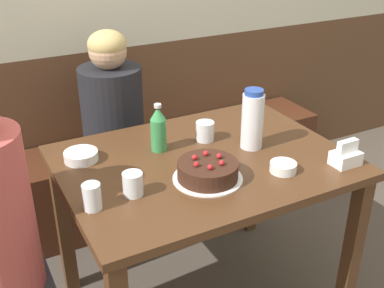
{
  "coord_description": "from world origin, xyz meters",
  "views": [
    {
      "loc": [
        -0.84,
        -1.49,
        1.68
      ],
      "look_at": [
        -0.03,
        0.05,
        0.81
      ],
      "focal_mm": 45.0,
      "sensor_mm": 36.0,
      "label": 1
    }
  ],
  "objects_px": {
    "soju_bottle": "(158,129)",
    "bowl_soup_white": "(81,156)",
    "bench_seat": "(134,178)",
    "napkin_holder": "(346,156)",
    "glass_tumbler_short": "(92,197)",
    "glass_water_tall": "(205,131)",
    "bowl_rice_small": "(283,167)",
    "birthday_cake": "(208,171)",
    "water_pitcher": "(253,120)",
    "glass_shot_small": "(133,184)",
    "person_teal_shirt": "(115,147)"
  },
  "relations": [
    {
      "from": "soju_bottle",
      "to": "bowl_soup_white",
      "type": "relative_size",
      "value": 1.51
    },
    {
      "from": "bench_seat",
      "to": "bowl_soup_white",
      "type": "bearing_deg",
      "value": -125.58
    },
    {
      "from": "napkin_holder",
      "to": "glass_tumbler_short",
      "type": "xyz_separation_m",
      "value": [
        -0.97,
        0.17,
        0.01
      ]
    },
    {
      "from": "bowl_soup_white",
      "to": "glass_tumbler_short",
      "type": "bearing_deg",
      "value": -100.02
    },
    {
      "from": "bowl_soup_white",
      "to": "glass_water_tall",
      "type": "relative_size",
      "value": 1.62
    },
    {
      "from": "soju_bottle",
      "to": "bowl_rice_small",
      "type": "distance_m",
      "value": 0.53
    },
    {
      "from": "bowl_rice_small",
      "to": "bowl_soup_white",
      "type": "bearing_deg",
      "value": 145.73
    },
    {
      "from": "napkin_holder",
      "to": "glass_tumbler_short",
      "type": "distance_m",
      "value": 0.98
    },
    {
      "from": "birthday_cake",
      "to": "soju_bottle",
      "type": "height_order",
      "value": "soju_bottle"
    },
    {
      "from": "bench_seat",
      "to": "glass_water_tall",
      "type": "relative_size",
      "value": 28.61
    },
    {
      "from": "birthday_cake",
      "to": "bowl_soup_white",
      "type": "relative_size",
      "value": 1.94
    },
    {
      "from": "bench_seat",
      "to": "soju_bottle",
      "type": "distance_m",
      "value": 0.93
    },
    {
      "from": "soju_bottle",
      "to": "glass_water_tall",
      "type": "relative_size",
      "value": 2.44
    },
    {
      "from": "bowl_rice_small",
      "to": "birthday_cake",
      "type": "bearing_deg",
      "value": 163.42
    },
    {
      "from": "napkin_holder",
      "to": "bowl_rice_small",
      "type": "relative_size",
      "value": 1.07
    },
    {
      "from": "bowl_rice_small",
      "to": "glass_water_tall",
      "type": "relative_size",
      "value": 1.23
    },
    {
      "from": "soju_bottle",
      "to": "water_pitcher",
      "type": "bearing_deg",
      "value": -24.15
    },
    {
      "from": "napkin_holder",
      "to": "birthday_cake",
      "type": "bearing_deg",
      "value": 163.84
    },
    {
      "from": "bowl_soup_white",
      "to": "glass_shot_small",
      "type": "xyz_separation_m",
      "value": [
        0.09,
        -0.33,
        0.02
      ]
    },
    {
      "from": "glass_shot_small",
      "to": "glass_water_tall",
      "type": "bearing_deg",
      "value": 31.3
    },
    {
      "from": "soju_bottle",
      "to": "glass_water_tall",
      "type": "distance_m",
      "value": 0.22
    },
    {
      "from": "water_pitcher",
      "to": "napkin_holder",
      "type": "distance_m",
      "value": 0.39
    },
    {
      "from": "water_pitcher",
      "to": "napkin_holder",
      "type": "xyz_separation_m",
      "value": [
        0.24,
        -0.3,
        -0.09
      ]
    },
    {
      "from": "bowl_rice_small",
      "to": "water_pitcher",
      "type": "bearing_deg",
      "value": 87.47
    },
    {
      "from": "bowl_soup_white",
      "to": "bowl_rice_small",
      "type": "distance_m",
      "value": 0.8
    },
    {
      "from": "bench_seat",
      "to": "bowl_soup_white",
      "type": "relative_size",
      "value": 17.68
    },
    {
      "from": "bowl_soup_white",
      "to": "person_teal_shirt",
      "type": "bearing_deg",
      "value": 57.96
    },
    {
      "from": "napkin_holder",
      "to": "bowl_rice_small",
      "type": "distance_m",
      "value": 0.26
    },
    {
      "from": "napkin_holder",
      "to": "glass_shot_small",
      "type": "relative_size",
      "value": 1.29
    },
    {
      "from": "glass_tumbler_short",
      "to": "bowl_rice_small",
      "type": "bearing_deg",
      "value": -7.64
    },
    {
      "from": "water_pitcher",
      "to": "person_teal_shirt",
      "type": "height_order",
      "value": "person_teal_shirt"
    },
    {
      "from": "birthday_cake",
      "to": "bowl_rice_small",
      "type": "height_order",
      "value": "birthday_cake"
    },
    {
      "from": "bowl_rice_small",
      "to": "bench_seat",
      "type": "bearing_deg",
      "value": 101.68
    },
    {
      "from": "napkin_holder",
      "to": "bowl_rice_small",
      "type": "height_order",
      "value": "napkin_holder"
    },
    {
      "from": "birthday_cake",
      "to": "water_pitcher",
      "type": "bearing_deg",
      "value": 26.07
    },
    {
      "from": "glass_tumbler_short",
      "to": "person_teal_shirt",
      "type": "bearing_deg",
      "value": 66.56
    },
    {
      "from": "napkin_holder",
      "to": "bowl_rice_small",
      "type": "bearing_deg",
      "value": 164.32
    },
    {
      "from": "glass_tumbler_short",
      "to": "water_pitcher",
      "type": "bearing_deg",
      "value": 10.21
    },
    {
      "from": "napkin_holder",
      "to": "glass_water_tall",
      "type": "height_order",
      "value": "napkin_holder"
    },
    {
      "from": "birthday_cake",
      "to": "glass_tumbler_short",
      "type": "xyz_separation_m",
      "value": [
        -0.44,
        0.01,
        0.01
      ]
    },
    {
      "from": "glass_shot_small",
      "to": "glass_tumbler_short",
      "type": "bearing_deg",
      "value": -173.34
    },
    {
      "from": "birthday_cake",
      "to": "napkin_holder",
      "type": "bearing_deg",
      "value": -16.16
    },
    {
      "from": "napkin_holder",
      "to": "glass_shot_small",
      "type": "xyz_separation_m",
      "value": [
        -0.82,
        0.18,
        0.0
      ]
    },
    {
      "from": "birthday_cake",
      "to": "person_teal_shirt",
      "type": "height_order",
      "value": "person_teal_shirt"
    },
    {
      "from": "soju_bottle",
      "to": "person_teal_shirt",
      "type": "bearing_deg",
      "value": 92.07
    },
    {
      "from": "water_pitcher",
      "to": "glass_water_tall",
      "type": "distance_m",
      "value": 0.22
    },
    {
      "from": "napkin_holder",
      "to": "person_teal_shirt",
      "type": "height_order",
      "value": "person_teal_shirt"
    },
    {
      "from": "birthday_cake",
      "to": "bowl_soup_white",
      "type": "height_order",
      "value": "birthday_cake"
    },
    {
      "from": "soju_bottle",
      "to": "glass_shot_small",
      "type": "height_order",
      "value": "soju_bottle"
    },
    {
      "from": "person_teal_shirt",
      "to": "water_pitcher",
      "type": "bearing_deg",
      "value": 28.49
    }
  ]
}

